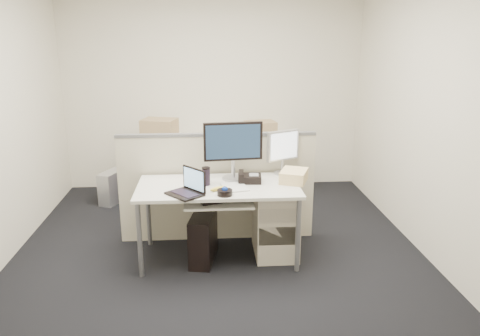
{
  "coord_description": "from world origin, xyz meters",
  "views": [
    {
      "loc": [
        -0.09,
        -4.12,
        2.1
      ],
      "look_at": [
        0.21,
        0.15,
        0.85
      ],
      "focal_mm": 35.0,
      "sensor_mm": 36.0,
      "label": 1
    }
  ],
  "objects": [
    {
      "name": "pc_tower_desk",
      "position": [
        -0.15,
        -0.05,
        0.23
      ],
      "size": [
        0.28,
        0.52,
        0.46
      ],
      "primitive_type": "cube",
      "rotation": [
        0.0,
        0.0,
        -0.17
      ],
      "color": "black",
      "rests_on": "floor"
    },
    {
      "name": "paper_stack",
      "position": [
        0.15,
        -0.08,
        0.74
      ],
      "size": [
        0.26,
        0.31,
        0.01
      ],
      "primitive_type": "cube",
      "rotation": [
        0.0,
        0.0,
        0.21
      ],
      "color": "silver",
      "rests_on": "desk"
    },
    {
      "name": "cardboard_box_right",
      "position": [
        0.6,
        1.81,
        0.85
      ],
      "size": [
        0.42,
        0.35,
        0.27
      ],
      "primitive_type": "cube",
      "rotation": [
        0.0,
        0.0,
        0.21
      ],
      "color": "tan",
      "rests_on": "back_counter"
    },
    {
      "name": "cardboard_box_left",
      "position": [
        -0.7,
        1.81,
        0.88
      ],
      "size": [
        0.49,
        0.41,
        0.31
      ],
      "primitive_type": "cube",
      "rotation": [
        0.0,
        0.0,
        -0.28
      ],
      "color": "tan",
      "rests_on": "back_counter"
    },
    {
      "name": "desk",
      "position": [
        0.0,
        0.0,
        0.66
      ],
      "size": [
        1.5,
        0.75,
        0.73
      ],
      "color": "silver",
      "rests_on": "floor"
    },
    {
      "name": "travel_mug",
      "position": [
        -0.11,
        0.02,
        0.81
      ],
      "size": [
        0.08,
        0.08,
        0.16
      ],
      "primitive_type": "cylinder",
      "rotation": [
        0.0,
        0.0,
        -0.05
      ],
      "color": "black",
      "rests_on": "desk"
    },
    {
      "name": "monitor_main",
      "position": [
        0.15,
        0.18,
        1.01
      ],
      "size": [
        0.58,
        0.27,
        0.56
      ],
      "primitive_type": "cube",
      "rotation": [
        0.0,
        0.0,
        0.1
      ],
      "color": "black",
      "rests_on": "desk"
    },
    {
      "name": "desk_phone",
      "position": [
        0.3,
        0.08,
        0.76
      ],
      "size": [
        0.23,
        0.19,
        0.07
      ],
      "primitive_type": "cube",
      "rotation": [
        0.0,
        0.0,
        -0.07
      ],
      "color": "black",
      "rests_on": "desk"
    },
    {
      "name": "floor",
      "position": [
        0.0,
        0.0,
        -0.01
      ],
      "size": [
        4.0,
        4.5,
        0.01
      ],
      "primitive_type": "cube",
      "color": "black",
      "rests_on": "ground"
    },
    {
      "name": "wall_back",
      "position": [
        0.0,
        2.25,
        1.35
      ],
      "size": [
        4.0,
        0.02,
        2.7
      ],
      "primitive_type": "cube",
      "color": "silver",
      "rests_on": "ground"
    },
    {
      "name": "keyboard",
      "position": [
        0.03,
        -0.14,
        0.64
      ],
      "size": [
        0.43,
        0.27,
        0.02
      ],
      "primitive_type": "cube",
      "rotation": [
        0.0,
        0.0,
        0.33
      ],
      "color": "black",
      "rests_on": "keyboard_tray"
    },
    {
      "name": "red_binder",
      "position": [
        -0.71,
        1.83,
        0.86
      ],
      "size": [
        0.12,
        0.31,
        0.28
      ],
      "primitive_type": "cube",
      "rotation": [
        0.0,
        0.0,
        0.17
      ],
      "color": "maroon",
      "rests_on": "back_counter"
    },
    {
      "name": "sticky_pad",
      "position": [
        0.18,
        0.0,
        0.74
      ],
      "size": [
        0.09,
        0.09,
        0.01
      ],
      "primitive_type": "cube",
      "rotation": [
        0.0,
        0.0,
        0.38
      ],
      "color": "#FFCB47",
      "rests_on": "desk"
    },
    {
      "name": "manila_folders",
      "position": [
        0.72,
        0.07,
        0.79
      ],
      "size": [
        0.32,
        0.36,
        0.11
      ],
      "primitive_type": "cube",
      "rotation": [
        0.0,
        0.0,
        -0.37
      ],
      "color": "#F8CC97",
      "rests_on": "desk"
    },
    {
      "name": "cubicle_partition",
      "position": [
        0.0,
        0.45,
        0.55
      ],
      "size": [
        2.0,
        0.06,
        1.1
      ],
      "primitive_type": "cube",
      "color": "#BDB897",
      "rests_on": "floor"
    },
    {
      "name": "back_counter",
      "position": [
        0.0,
        1.93,
        0.36
      ],
      "size": [
        2.0,
        0.6,
        0.72
      ],
      "primitive_type": "cube",
      "color": "beige",
      "rests_on": "floor"
    },
    {
      "name": "pc_tower_spare_silver",
      "position": [
        -1.3,
        1.63,
        0.2
      ],
      "size": [
        0.33,
        0.47,
        0.41
      ],
      "primitive_type": "cube",
      "rotation": [
        0.0,
        0.0,
        -0.41
      ],
      "color": "#B7B7BC",
      "rests_on": "floor"
    },
    {
      "name": "drawer_pedestal",
      "position": [
        0.55,
        0.05,
        0.33
      ],
      "size": [
        0.4,
        0.55,
        0.65
      ],
      "primitive_type": "cube",
      "color": "beige",
      "rests_on": "floor"
    },
    {
      "name": "keyboard_tray",
      "position": [
        0.0,
        -0.18,
        0.62
      ],
      "size": [
        0.62,
        0.32,
        0.02
      ],
      "primitive_type": "cube",
      "color": "silver",
      "rests_on": "desk"
    },
    {
      "name": "wall_right",
      "position": [
        2.0,
        0.0,
        1.35
      ],
      "size": [
        0.02,
        4.5,
        2.7
      ],
      "primitive_type": "cube",
      "color": "silver",
      "rests_on": "ground"
    },
    {
      "name": "banana",
      "position": [
        0.0,
        -0.15,
        0.75
      ],
      "size": [
        0.18,
        0.12,
        0.04
      ],
      "primitive_type": "ellipsoid",
      "rotation": [
        0.0,
        0.0,
        0.5
      ],
      "color": "yellow",
      "rests_on": "desk"
    },
    {
      "name": "wall_front",
      "position": [
        0.0,
        -2.25,
        1.35
      ],
      "size": [
        4.0,
        0.02,
        2.7
      ],
      "primitive_type": "cube",
      "color": "silver",
      "rests_on": "ground"
    },
    {
      "name": "laptop",
      "position": [
        -0.3,
        -0.25,
        0.84
      ],
      "size": [
        0.37,
        0.37,
        0.22
      ],
      "primitive_type": "cube",
      "rotation": [
        0.0,
        0.0,
        -0.86
      ],
      "color": "black",
      "rests_on": "desk"
    },
    {
      "name": "monitor_small",
      "position": [
        0.65,
        0.32,
        0.95
      ],
      "size": [
        0.4,
        0.32,
        0.44
      ],
      "primitive_type": "cube",
      "rotation": [
        0.0,
        0.0,
        0.47
      ],
      "color": "#B7B7BC",
      "rests_on": "desk"
    },
    {
      "name": "trackball",
      "position": [
        0.05,
        -0.28,
        0.76
      ],
      "size": [
        0.16,
        0.16,
        0.05
      ],
      "primitive_type": "cylinder",
      "rotation": [
        0.0,
        0.0,
        -0.25
      ],
      "color": "black",
      "rests_on": "desk"
    },
    {
      "name": "pc_tower_spare_dark",
      "position": [
        -1.05,
        1.63,
        0.19
      ],
      "size": [
        0.3,
        0.43,
        0.38
      ],
      "primitive_type": "cube",
      "rotation": [
        0.0,
        0.0,
        0.38
      ],
      "color": "black",
      "rests_on": "floor"
    },
    {
      "name": "cellphone",
      "position": [
        -0.14,
        0.2,
        0.74
      ],
      "size": [
        0.06,
        0.1,
        0.01
      ],
      "primitive_type": "cube",
      "rotation": [
        0.0,
        0.0,
        0.08
      ],
      "color": "black",
      "rests_on": "desk"
    }
  ]
}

